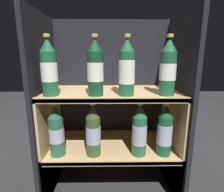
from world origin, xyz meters
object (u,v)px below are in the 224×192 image
object	(u,v)px
bottle_upper_front_2	(127,69)
bottle_upper_front_3	(168,69)
bottle_lower_front_0	(56,132)
bottle_upper_front_1	(95,69)
bottle_upper_front_0	(49,69)
bottle_lower_front_2	(139,131)
bottle_lower_front_1	(93,132)
bottle_lower_front_3	(165,131)

from	to	relation	value
bottle_upper_front_2	bottle_upper_front_3	xyz separation A→B (m)	(0.19, 0.00, 0.00)
bottle_lower_front_0	bottle_upper_front_2	bearing A→B (deg)	-0.00
bottle_lower_front_0	bottle_upper_front_1	bearing A→B (deg)	0.00
bottle_upper_front_2	bottle_upper_front_0	bearing A→B (deg)	180.00
bottle_upper_front_2	bottle_lower_front_2	world-z (taller)	bottle_upper_front_2
bottle_lower_front_0	bottle_lower_front_1	bearing A→B (deg)	0.00
bottle_upper_front_1	bottle_lower_front_2	xyz separation A→B (m)	(0.21, 0.00, -0.30)
bottle_upper_front_1	bottle_lower_front_3	world-z (taller)	bottle_upper_front_1
bottle_lower_front_1	bottle_lower_front_2	distance (m)	0.22
bottle_upper_front_0	bottle_lower_front_0	world-z (taller)	bottle_upper_front_0
bottle_lower_front_0	bottle_lower_front_2	size ratio (longest dim) A/B	1.00
bottle_upper_front_1	bottle_lower_front_3	bearing A→B (deg)	0.00
bottle_upper_front_0	bottle_lower_front_0	size ratio (longest dim) A/B	1.00
bottle_upper_front_2	bottle_lower_front_1	size ratio (longest dim) A/B	1.00
bottle_lower_front_2	bottle_upper_front_1	bearing A→B (deg)	180.00
bottle_upper_front_0	bottle_lower_front_1	xyz separation A→B (m)	(0.19, -0.00, -0.30)
bottle_upper_front_1	bottle_upper_front_2	size ratio (longest dim) A/B	1.00
bottle_upper_front_0	bottle_upper_front_3	bearing A→B (deg)	-0.00
bottle_upper_front_0	bottle_upper_front_2	distance (m)	0.35
bottle_upper_front_1	bottle_lower_front_0	bearing A→B (deg)	180.00
bottle_upper_front_1	bottle_lower_front_3	size ratio (longest dim) A/B	1.00
bottle_upper_front_3	bottle_lower_front_2	world-z (taller)	bottle_upper_front_3
bottle_upper_front_0	bottle_upper_front_1	xyz separation A→B (m)	(0.21, -0.00, 0.00)
bottle_lower_front_3	bottle_lower_front_1	bearing A→B (deg)	180.00
bottle_upper_front_3	bottle_lower_front_3	bearing A→B (deg)	0.00
bottle_upper_front_0	bottle_lower_front_0	distance (m)	0.30
bottle_lower_front_3	bottle_upper_front_3	bearing A→B (deg)	180.00
bottle_lower_front_3	bottle_upper_front_1	bearing A→B (deg)	180.00
bottle_lower_front_2	bottle_lower_front_0	bearing A→B (deg)	180.00
bottle_upper_front_1	bottle_lower_front_3	xyz separation A→B (m)	(0.33, 0.00, -0.30)
bottle_lower_front_0	bottle_lower_front_3	bearing A→B (deg)	0.00
bottle_upper_front_1	bottle_lower_front_1	xyz separation A→B (m)	(-0.02, 0.00, -0.30)
bottle_lower_front_1	bottle_lower_front_2	size ratio (longest dim) A/B	1.00
bottle_upper_front_1	bottle_upper_front_3	size ratio (longest dim) A/B	1.00
bottle_upper_front_3	bottle_lower_front_1	bearing A→B (deg)	180.00
bottle_lower_front_2	bottle_upper_front_2	bearing A→B (deg)	-180.00
bottle_upper_front_2	bottle_upper_front_3	world-z (taller)	same
bottle_lower_front_2	bottle_upper_front_0	bearing A→B (deg)	180.00
bottle_lower_front_0	bottle_lower_front_2	distance (m)	0.40
bottle_upper_front_0	bottle_lower_front_1	size ratio (longest dim) A/B	1.00
bottle_upper_front_1	bottle_lower_front_2	distance (m)	0.37
bottle_lower_front_0	bottle_upper_front_0	bearing A→B (deg)	180.00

